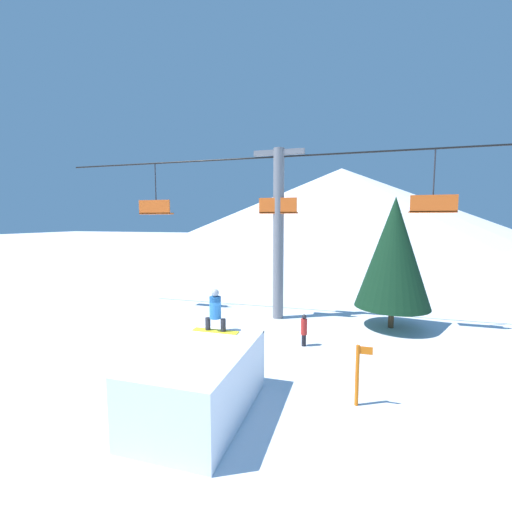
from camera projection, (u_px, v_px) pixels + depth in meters
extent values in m
plane|color=white|center=(180.00, 405.00, 8.88)|extent=(220.00, 220.00, 0.00)
cone|color=silver|center=(341.00, 203.00, 91.76)|extent=(88.55, 88.55, 18.41)
cube|color=white|center=(200.00, 382.00, 8.39)|extent=(2.26, 3.78, 1.63)
cube|color=silver|center=(227.00, 328.00, 10.06)|extent=(2.26, 0.10, 0.06)
cube|color=yellow|center=(216.00, 331.00, 9.66)|extent=(1.33, 0.26, 0.03)
cylinder|color=black|center=(208.00, 324.00, 9.71)|extent=(0.15, 0.15, 0.36)
cylinder|color=black|center=(223.00, 325.00, 9.58)|extent=(0.15, 0.15, 0.36)
cylinder|color=#1E5693|center=(215.00, 307.00, 9.59)|extent=(0.32, 0.32, 0.62)
sphere|color=#B2B2B7|center=(215.00, 293.00, 9.55)|extent=(0.22, 0.22, 0.22)
cylinder|color=slate|center=(278.00, 235.00, 16.32)|extent=(0.52, 0.52, 8.11)
cube|color=slate|center=(279.00, 152.00, 15.92)|extent=(2.40, 0.24, 0.24)
cylinder|color=black|center=(279.00, 157.00, 15.94)|extent=(23.33, 0.08, 0.08)
cylinder|color=#28282D|center=(156.00, 189.00, 17.93)|extent=(0.06, 0.06, 2.60)
cube|color=#E05619|center=(156.00, 214.00, 18.07)|extent=(1.80, 0.44, 0.08)
cube|color=#E05619|center=(154.00, 207.00, 17.86)|extent=(1.80, 0.08, 0.70)
cylinder|color=#28282D|center=(279.00, 185.00, 16.07)|extent=(0.06, 0.06, 2.60)
cube|color=#E05619|center=(279.00, 213.00, 16.21)|extent=(1.80, 0.44, 0.08)
cube|color=#E05619|center=(278.00, 205.00, 16.00)|extent=(1.80, 0.08, 0.70)
cylinder|color=#28282D|center=(434.00, 181.00, 14.22)|extent=(0.06, 0.06, 2.60)
cube|color=#E05619|center=(432.00, 212.00, 14.36)|extent=(1.80, 0.44, 0.08)
cube|color=#E05619|center=(434.00, 203.00, 14.15)|extent=(1.80, 0.08, 0.70)
cylinder|color=#4C3823|center=(391.00, 317.00, 15.20)|extent=(0.24, 0.24, 0.95)
cone|color=black|center=(394.00, 252.00, 14.90)|extent=(3.21, 3.21, 4.84)
cylinder|color=orange|center=(357.00, 375.00, 8.77)|extent=(0.10, 0.10, 1.61)
cube|color=orange|center=(365.00, 350.00, 8.65)|extent=(0.36, 0.02, 0.20)
cylinder|color=black|center=(304.00, 340.00, 13.00)|extent=(0.17, 0.17, 0.45)
cylinder|color=red|center=(304.00, 327.00, 12.95)|extent=(0.24, 0.24, 0.60)
sphere|color=#232328|center=(304.00, 317.00, 12.91)|extent=(0.18, 0.18, 0.18)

